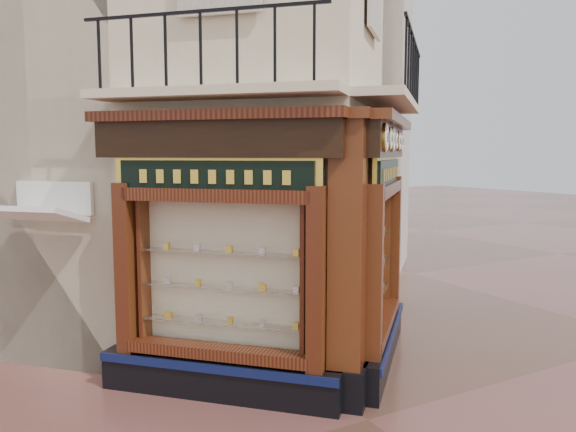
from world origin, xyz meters
TOP-DOWN VIEW (x-y plane):
  - ground at (0.00, 0.00)m, footprint 80.00×80.00m
  - main_building at (0.00, 6.16)m, footprint 11.31×11.31m
  - neighbour_left at (-2.47, 8.63)m, footprint 11.31×11.31m
  - neighbour_right at (2.47, 8.63)m, footprint 11.31×11.31m
  - shopfront_left at (-1.41, 1.57)m, footprint 2.86×2.86m
  - shopfront_right at (1.41, 1.57)m, footprint 2.86×2.86m
  - corner_pilaster at (0.00, 0.50)m, footprint 0.85×0.85m
  - balcony at (0.00, 1.49)m, footprint 5.94×2.97m
  - clock_a at (0.57, 0.46)m, footprint 0.31×0.31m
  - clock_b at (0.96, 0.86)m, footprint 0.26×0.26m
  - clock_c at (1.28, 1.17)m, footprint 0.30×0.30m
  - clock_d at (1.61, 1.51)m, footprint 0.25×0.25m
  - clock_e at (2.01, 1.90)m, footprint 0.27×0.27m
  - clock_f at (2.32, 2.22)m, footprint 0.28×0.28m
  - awning at (-3.53, 3.33)m, footprint 1.49×1.49m
  - signboard_left at (-1.46, 1.51)m, footprint 2.15×2.15m
  - signboard_right at (1.46, 1.51)m, footprint 2.06×2.06m

SIDE VIEW (x-z plane):
  - ground at x=0.00m, z-range 0.00..0.00m
  - awning at x=-3.53m, z-range -0.15..0.15m
  - corner_pilaster at x=0.00m, z-range -0.04..3.94m
  - shopfront_left at x=-1.41m, z-range -0.01..3.97m
  - shopfront_right at x=1.41m, z-range -0.01..3.97m
  - signboard_left at x=-1.46m, z-range 2.81..3.39m
  - signboard_right at x=1.46m, z-range 2.82..3.38m
  - clock_b at x=0.96m, z-range 3.46..3.78m
  - clock_d at x=1.61m, z-range 3.47..3.77m
  - clock_f at x=2.32m, z-range 3.44..3.80m
  - clock_c at x=1.28m, z-range 3.43..3.81m
  - clock_e at x=2.01m, z-range 3.45..3.79m
  - clock_a at x=0.57m, z-range 3.42..3.82m
  - balcony at x=0.00m, z-range 3.70..4.73m
  - neighbour_left at x=-2.47m, z-range 0.00..11.00m
  - neighbour_right at x=2.47m, z-range 0.00..11.00m
  - main_building at x=0.00m, z-range 0.00..12.00m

